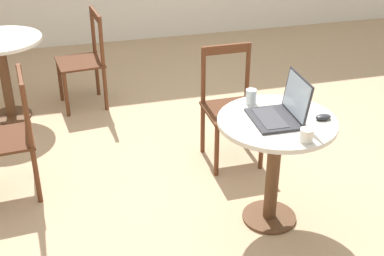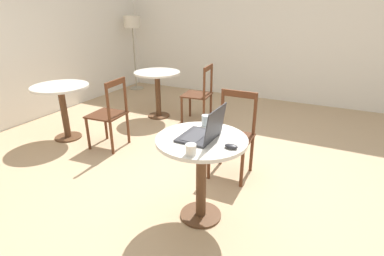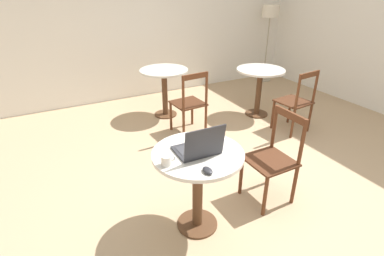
% 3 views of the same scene
% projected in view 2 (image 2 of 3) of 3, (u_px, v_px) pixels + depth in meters
% --- Properties ---
extents(ground_plane, '(16.00, 16.00, 0.00)m').
position_uv_depth(ground_plane, '(205.00, 173.00, 3.35)').
color(ground_plane, tan).
extents(wall_side, '(0.06, 9.40, 2.70)m').
position_uv_depth(wall_side, '(277.00, 28.00, 5.52)').
color(wall_side, white).
rests_on(wall_side, ground_plane).
extents(cafe_table_near, '(0.74, 0.74, 0.76)m').
position_uv_depth(cafe_table_near, '(201.00, 158.00, 2.45)').
color(cafe_table_near, '#51331E').
rests_on(cafe_table_near, ground_plane).
extents(cafe_table_mid, '(0.74, 0.74, 0.76)m').
position_uv_depth(cafe_table_mid, '(157.00, 83.00, 4.85)').
color(cafe_table_mid, '#51331E').
rests_on(cafe_table_mid, ground_plane).
extents(cafe_table_far, '(0.74, 0.74, 0.76)m').
position_uv_depth(cafe_table_far, '(62.00, 98.00, 4.03)').
color(cafe_table_far, '#51331E').
rests_on(cafe_table_far, ground_plane).
extents(chair_near_right, '(0.42, 0.42, 0.91)m').
position_uv_depth(chair_near_right, '(233.00, 136.00, 3.19)').
color(chair_near_right, '#562D19').
rests_on(chair_near_right, ground_plane).
extents(chair_mid_front, '(0.45, 0.45, 0.91)m').
position_uv_depth(chair_mid_front, '(199.00, 95.00, 4.67)').
color(chair_mid_front, '#562D19').
rests_on(chair_mid_front, ground_plane).
extents(chair_far_front, '(0.44, 0.44, 0.91)m').
position_uv_depth(chair_far_front, '(109.00, 114.00, 3.81)').
color(chair_far_front, '#562D19').
rests_on(chair_far_front, ground_plane).
extents(floor_lamp, '(0.34, 0.34, 1.55)m').
position_uv_depth(floor_lamp, '(132.00, 27.00, 6.27)').
color(floor_lamp, '#9E937F').
rests_on(floor_lamp, ground_plane).
extents(laptop, '(0.34, 0.31, 0.27)m').
position_uv_depth(laptop, '(203.00, 132.00, 2.35)').
color(laptop, '#2D2D33').
rests_on(laptop, cafe_table_near).
extents(mouse, '(0.06, 0.10, 0.03)m').
position_uv_depth(mouse, '(231.00, 146.00, 2.20)').
color(mouse, '#2D2D33').
rests_on(mouse, cafe_table_near).
extents(mug, '(0.11, 0.08, 0.08)m').
position_uv_depth(mug, '(191.00, 149.00, 2.10)').
color(mug, silver).
rests_on(mug, cafe_table_near).
extents(drinking_glass, '(0.07, 0.07, 0.10)m').
position_uv_depth(drinking_glass, '(206.00, 121.00, 2.60)').
color(drinking_glass, silver).
rests_on(drinking_glass, cafe_table_near).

